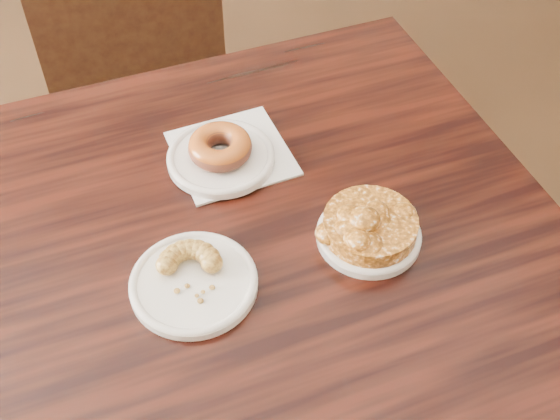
{
  "coord_description": "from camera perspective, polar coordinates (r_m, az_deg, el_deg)",
  "views": [
    {
      "loc": [
        0.09,
        -0.79,
        1.52
      ],
      "look_at": [
        0.13,
        -0.15,
        0.8
      ],
      "focal_mm": 45.0,
      "sensor_mm": 36.0,
      "label": 1
    }
  ],
  "objects": [
    {
      "name": "apple_fritter",
      "position": [
        0.98,
        7.36,
        -1.04
      ],
      "size": [
        0.18,
        0.18,
        0.04
      ],
      "primitive_type": null,
      "color": "#4D2808",
      "rests_on": "plate_fritter"
    },
    {
      "name": "napkin",
      "position": [
        1.12,
        -3.95,
        4.62
      ],
      "size": [
        0.22,
        0.22,
        0.0
      ],
      "primitive_type": "cube",
      "rotation": [
        0.0,
        0.0,
        0.34
      ],
      "color": "white",
      "rests_on": "cafe_table"
    },
    {
      "name": "cruller_fragment",
      "position": [
        0.94,
        -7.14,
        -5.24
      ],
      "size": [
        0.1,
        0.1,
        0.03
      ],
      "primitive_type": null,
      "color": "brown",
      "rests_on": "plate_cruller"
    },
    {
      "name": "glazed_donut",
      "position": [
        1.09,
        -4.89,
        5.13
      ],
      "size": [
        0.1,
        0.1,
        0.04
      ],
      "primitive_type": "torus",
      "color": "#954915",
      "rests_on": "plate_donut"
    },
    {
      "name": "plate_donut",
      "position": [
        1.1,
        -4.82,
        4.24
      ],
      "size": [
        0.17,
        0.17,
        0.01
      ],
      "primitive_type": "cylinder",
      "color": "white",
      "rests_on": "napkin"
    },
    {
      "name": "plate_cruller",
      "position": [
        0.95,
        -7.03,
        -5.95
      ],
      "size": [
        0.17,
        0.17,
        0.01
      ],
      "primitive_type": "cylinder",
      "color": "white",
      "rests_on": "cafe_table"
    },
    {
      "name": "plate_fritter",
      "position": [
        1.01,
        7.21,
        -2.08
      ],
      "size": [
        0.15,
        0.15,
        0.01
      ],
      "primitive_type": "cylinder",
      "color": "white",
      "rests_on": "cafe_table"
    },
    {
      "name": "chair_far",
      "position": [
        1.93,
        -12.31,
        13.17
      ],
      "size": [
        0.57,
        0.57,
        0.9
      ],
      "primitive_type": null,
      "rotation": [
        0.0,
        0.0,
        3.41
      ],
      "color": "black",
      "rests_on": "floor"
    },
    {
      "name": "floor",
      "position": [
        1.72,
        -4.76,
        -14.43
      ],
      "size": [
        5.0,
        5.0,
        0.0
      ],
      "primitive_type": "plane",
      "color": "black",
      "rests_on": "ground"
    },
    {
      "name": "cafe_table",
      "position": [
        1.32,
        -1.15,
        -12.47
      ],
      "size": [
        1.09,
        1.09,
        0.75
      ],
      "primitive_type": "cube",
      "rotation": [
        0.0,
        0.0,
        0.31
      ],
      "color": "black",
      "rests_on": "floor"
    }
  ]
}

